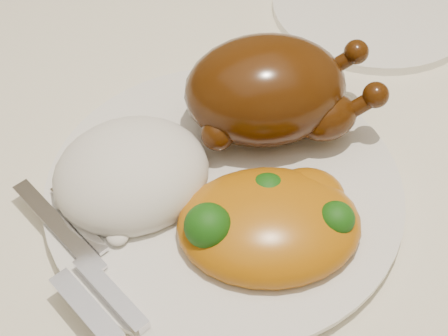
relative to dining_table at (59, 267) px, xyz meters
name	(u,v)px	position (x,y,z in m)	size (l,w,h in m)	color
dining_table	(59,267)	(0.00, 0.00, 0.00)	(1.60, 0.90, 0.76)	brown
tablecloth	(42,221)	(0.00, 0.00, 0.07)	(1.73, 1.03, 0.18)	white
dinner_plate	(224,189)	(0.15, -0.06, 0.11)	(0.29, 0.29, 0.01)	white
side_plate	(372,7)	(0.41, 0.11, 0.11)	(0.22, 0.22, 0.01)	white
roast_chicken	(270,90)	(0.21, -0.01, 0.16)	(0.18, 0.14, 0.09)	#482507
rice_mound	(132,174)	(0.08, -0.03, 0.13)	(0.13, 0.12, 0.07)	white
mac_and_cheese	(273,220)	(0.16, -0.12, 0.13)	(0.17, 0.15, 0.06)	#B96D0B
cutlery	(88,274)	(0.02, -0.10, 0.12)	(0.06, 0.17, 0.01)	silver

